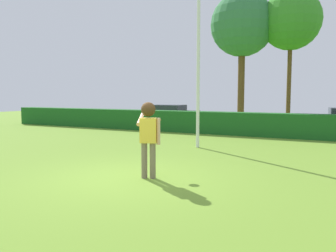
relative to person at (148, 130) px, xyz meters
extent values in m
plane|color=olive|center=(-0.44, -0.19, -1.14)|extent=(60.00, 60.00, 0.00)
cylinder|color=#7B6B54|center=(-0.09, -0.05, -0.72)|extent=(0.14, 0.14, 0.84)
cylinder|color=#7B6B54|center=(0.10, 0.03, -0.72)|extent=(0.14, 0.14, 0.84)
cube|color=yellow|center=(0.00, -0.01, -0.01)|extent=(0.43, 0.34, 0.58)
cylinder|color=#DCA483|center=(-0.32, 0.17, 0.23)|extent=(0.30, 0.61, 0.30)
cylinder|color=#DCA483|center=(0.22, 0.07, -0.03)|extent=(0.09, 0.09, 0.62)
sphere|color=#DCA483|center=(0.00, -0.01, 0.45)|extent=(0.22, 0.22, 0.22)
sphere|color=#472F17|center=(0.00, -0.01, 0.48)|extent=(0.34, 0.34, 0.34)
cylinder|color=orange|center=(-0.21, 0.76, 0.18)|extent=(0.22, 0.23, 0.04)
cylinder|color=silver|center=(-0.76, 4.88, 1.79)|extent=(0.12, 0.12, 5.85)
cube|color=#1B5A1E|center=(-0.44, 9.41, -0.59)|extent=(29.39, 0.90, 1.10)
cube|color=black|center=(-6.82, 14.25, -0.56)|extent=(4.21, 1.72, 0.55)
cube|color=#2D333D|center=(-6.82, 14.25, -0.09)|extent=(2.21, 1.57, 0.40)
cylinder|color=black|center=(-5.35, 15.10, -0.84)|extent=(0.60, 0.10, 0.60)
cylinder|color=black|center=(-5.35, 13.40, -0.84)|extent=(0.60, 0.10, 0.60)
cylinder|color=black|center=(-8.29, 15.11, -0.84)|extent=(0.60, 0.10, 0.60)
cylinder|color=black|center=(-8.29, 13.41, -0.84)|extent=(0.60, 0.10, 0.60)
cylinder|color=black|center=(2.88, 14.49, -0.84)|extent=(0.61, 0.18, 0.60)
cylinder|color=black|center=(3.10, 12.80, -0.84)|extent=(0.61, 0.18, 0.60)
cylinder|color=brown|center=(1.05, 14.81, 1.50)|extent=(0.25, 0.25, 5.28)
sphere|color=#378928|center=(1.05, 14.81, 5.19)|extent=(3.51, 3.51, 3.51)
cylinder|color=brown|center=(-1.70, 14.24, 1.39)|extent=(0.41, 0.41, 5.05)
sphere|color=#337541|center=(-1.70, 14.24, 5.07)|extent=(3.87, 3.87, 3.87)
camera|label=1|loc=(4.02, -6.82, 0.83)|focal=36.55mm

